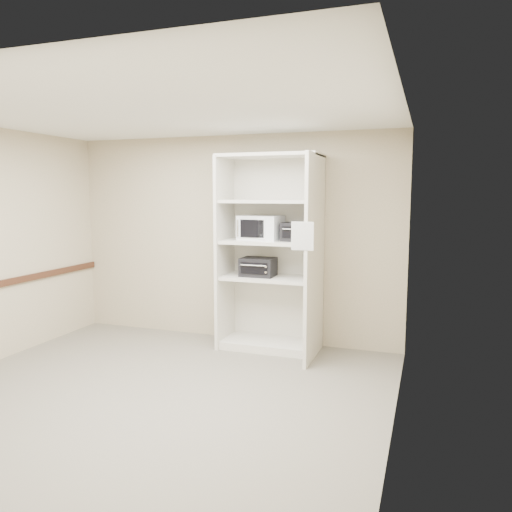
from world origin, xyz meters
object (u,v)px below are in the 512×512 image
(microwave, at_px, (261,228))
(toaster_oven_upper, at_px, (299,232))
(toaster_oven_lower, at_px, (258,267))
(shelving_unit, at_px, (274,260))

(microwave, relative_size, toaster_oven_upper, 1.29)
(microwave, bearing_deg, toaster_oven_lower, -95.78)
(shelving_unit, height_order, microwave, shelving_unit)
(microwave, xyz_separation_m, toaster_oven_lower, (-0.01, -0.07, -0.49))
(shelving_unit, height_order, toaster_oven_lower, shelving_unit)
(shelving_unit, xyz_separation_m, toaster_oven_lower, (-0.19, -0.03, -0.10))
(toaster_oven_upper, bearing_deg, shelving_unit, -172.05)
(microwave, bearing_deg, toaster_oven_upper, 3.67)
(microwave, height_order, toaster_oven_upper, microwave)
(microwave, xyz_separation_m, toaster_oven_upper, (0.49, -0.01, -0.04))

